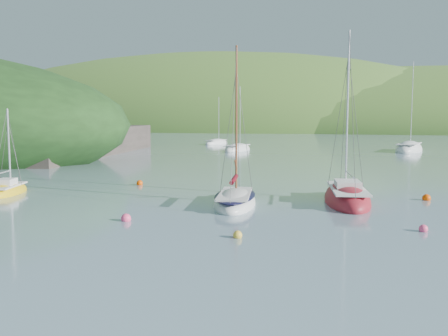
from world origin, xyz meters
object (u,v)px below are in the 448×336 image
(daysailer_white, at_px, (235,201))
(distant_sloop_a, at_px, (238,150))
(sloop_red, at_px, (347,199))
(sailboat_yellow, at_px, (7,191))
(distant_sloop_b, at_px, (409,150))
(distant_sloop_c, at_px, (217,143))

(daysailer_white, distance_m, distant_sloop_a, 43.27)
(sloop_red, relative_size, distant_sloop_a, 1.09)
(daysailer_white, relative_size, sailboat_yellow, 1.60)
(distant_sloop_a, bearing_deg, distant_sloop_b, 23.19)
(daysailer_white, xyz_separation_m, sailboat_yellow, (-15.29, -0.63, -0.06))
(sloop_red, height_order, sailboat_yellow, sloop_red)
(distant_sloop_a, distance_m, distant_sloop_b, 24.22)
(sloop_red, bearing_deg, daysailer_white, -166.08)
(distant_sloop_a, xyz_separation_m, distant_sloop_c, (-8.11, 14.49, -0.01))
(sailboat_yellow, bearing_deg, daysailer_white, -15.96)
(distant_sloop_b, height_order, distant_sloop_c, distant_sloop_b)
(sailboat_yellow, xyz_separation_m, distant_sloop_b, (26.53, 48.71, 0.06))
(sailboat_yellow, height_order, distant_sloop_b, distant_sloop_b)
(distant_sloop_c, bearing_deg, daysailer_white, -57.03)
(daysailer_white, xyz_separation_m, sloop_red, (6.00, 2.78, -0.01))
(daysailer_white, xyz_separation_m, distant_sloop_b, (11.24, 48.08, -0.00))
(sloop_red, distance_m, sailboat_yellow, 21.56)
(daysailer_white, bearing_deg, distant_sloop_b, 65.04)
(sloop_red, relative_size, distant_sloop_b, 0.79)
(distant_sloop_b, bearing_deg, daysailer_white, -92.87)
(distant_sloop_a, height_order, distant_sloop_b, distant_sloop_b)
(distant_sloop_c, bearing_deg, sailboat_yellow, -71.90)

